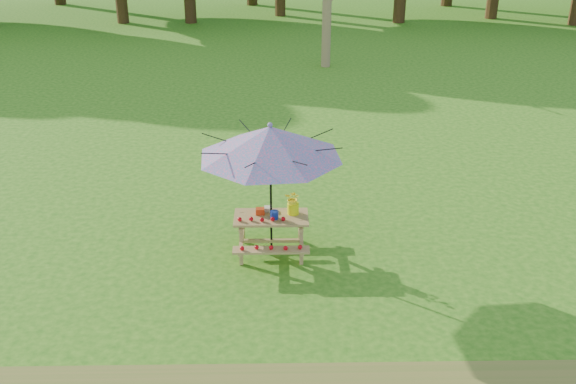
{
  "coord_description": "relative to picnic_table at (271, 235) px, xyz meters",
  "views": [
    {
      "loc": [
        1.3,
        -8.63,
        5.35
      ],
      "look_at": [
        1.47,
        0.59,
        1.1
      ],
      "focal_mm": 40.0,
      "sensor_mm": 36.0,
      "label": 1
    }
  ],
  "objects": [
    {
      "name": "patio_umbrella",
      "position": [
        0.0,
        0.0,
        1.62
      ],
      "size": [
        2.87,
        2.87,
        2.26
      ],
      "color": "black",
      "rests_on": "ground"
    },
    {
      "name": "picnic_table",
      "position": [
        0.0,
        0.0,
        0.0
      ],
      "size": [
        1.2,
        1.32,
        0.67
      ],
      "color": "olive",
      "rests_on": "ground"
    },
    {
      "name": "produce_bins",
      "position": [
        -0.05,
        0.05,
        0.4
      ],
      "size": [
        0.37,
        0.41,
        0.13
      ],
      "color": "red",
      "rests_on": "picnic_table"
    },
    {
      "name": "tomatoes_row",
      "position": [
        -0.15,
        -0.18,
        0.38
      ],
      "size": [
        0.77,
        0.13,
        0.07
      ],
      "primitive_type": null,
      "color": "red",
      "rests_on": "picnic_table"
    },
    {
      "name": "ground",
      "position": [
        -1.2,
        -0.59,
        -0.33
      ],
      "size": [
        120.0,
        120.0,
        0.0
      ],
      "primitive_type": "plane",
      "color": "#256312",
      "rests_on": "ground"
    },
    {
      "name": "flower_bucket",
      "position": [
        0.36,
        0.1,
        0.56
      ],
      "size": [
        0.32,
        0.3,
        0.41
      ],
      "color": "#F4F90D",
      "rests_on": "picnic_table"
    }
  ]
}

